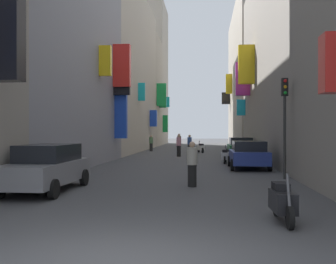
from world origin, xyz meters
TOP-DOWN VIEW (x-y plane):
  - ground_plane at (0.00, 30.00)m, footprint 140.00×140.00m
  - building_left_mid_b at (-8.00, 33.41)m, footprint 6.79×20.27m
  - building_left_mid_c at (-7.98, 47.35)m, footprint 7.23×7.63m
  - building_left_far at (-8.00, 55.58)m, footprint 6.80×8.83m
  - building_right_near at (7.99, 16.69)m, footprint 7.22×33.36m
  - building_right_mid_b at (8.00, 47.51)m, footprint 7.25×24.98m
  - parked_car_green at (3.97, 24.94)m, footprint 2.03×3.92m
  - parked_car_grey at (-4.00, 7.03)m, footprint 1.87×4.45m
  - parked_car_blue at (3.58, 15.58)m, footprint 2.03×3.94m
  - scooter_silver at (2.53, 19.21)m, footprint 0.55×1.92m
  - scooter_white at (0.83, 31.04)m, footprint 0.73×1.84m
  - scooter_black at (3.02, 3.17)m, footprint 0.47×1.82m
  - pedestrian_crossing at (-4.16, 33.42)m, footprint 0.48×0.48m
  - pedestrian_near_left at (0.83, 8.54)m, footprint 0.53×0.53m
  - pedestrian_near_right at (-0.81, 25.33)m, footprint 0.45×0.45m
  - pedestrian_mid_street at (-0.13, 29.43)m, footprint 0.54×0.54m
  - pedestrian_far_away at (-1.26, 32.27)m, footprint 0.40×0.40m
  - traffic_light_near_corner at (4.65, 11.29)m, footprint 0.26×0.34m

SIDE VIEW (x-z plane):
  - ground_plane at x=0.00m, z-range 0.00..0.00m
  - scooter_black at x=3.02m, z-range -0.10..1.03m
  - scooter_white at x=0.83m, z-range -0.10..1.03m
  - scooter_silver at x=2.53m, z-range -0.10..1.03m
  - parked_car_blue at x=3.58m, z-range 0.04..1.52m
  - parked_car_green at x=3.97m, z-range 0.03..1.56m
  - pedestrian_crossing at x=-4.16m, z-range -0.01..1.60m
  - parked_car_grey at x=-4.00m, z-range 0.03..1.59m
  - pedestrian_near_left at x=0.83m, z-range -0.01..1.63m
  - pedestrian_mid_street at x=-0.13m, z-range 0.00..1.68m
  - pedestrian_near_right at x=-0.81m, z-range 0.00..1.77m
  - pedestrian_far_away at x=-1.26m, z-range 0.00..1.77m
  - traffic_light_near_corner at x=4.65m, z-range 0.77..5.02m
  - building_right_near at x=7.99m, z-range 0.00..14.26m
  - building_left_mid_c at x=-7.98m, z-range 0.00..14.63m
  - building_left_mid_b at x=-8.00m, z-range 0.00..16.01m
  - building_right_mid_b at x=8.00m, z-range 0.00..18.35m
  - building_left_far at x=-8.00m, z-range -0.01..21.52m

